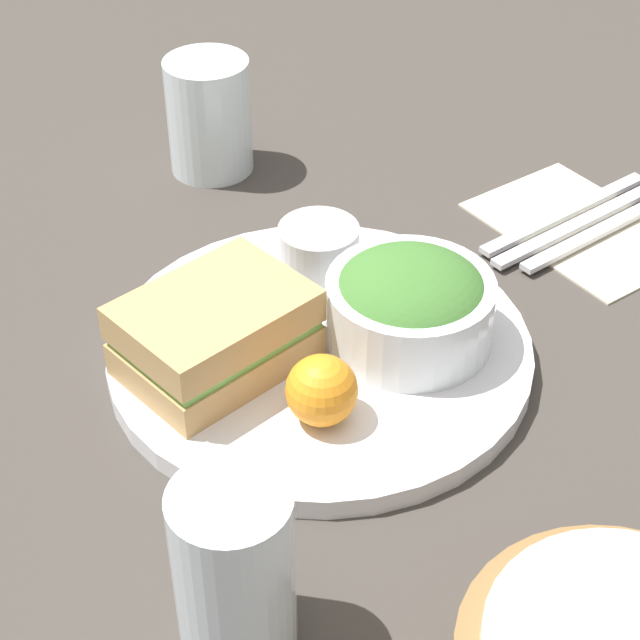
# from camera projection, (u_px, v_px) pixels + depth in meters

# --- Properties ---
(ground_plane) EXTENTS (4.00, 4.00, 0.00)m
(ground_plane) POSITION_uv_depth(u_px,v_px,m) (320.00, 359.00, 0.77)
(ground_plane) COLOR #3D3833
(plate) EXTENTS (0.30, 0.30, 0.02)m
(plate) POSITION_uv_depth(u_px,v_px,m) (320.00, 350.00, 0.76)
(plate) COLOR silver
(plate) RESTS_ON ground_plane
(sandwich) EXTENTS (0.13, 0.11, 0.06)m
(sandwich) POSITION_uv_depth(u_px,v_px,m) (215.00, 332.00, 0.72)
(sandwich) COLOR tan
(sandwich) RESTS_ON plate
(salad_bowl) EXTENTS (0.12, 0.12, 0.06)m
(salad_bowl) POSITION_uv_depth(u_px,v_px,m) (410.00, 304.00, 0.74)
(salad_bowl) COLOR white
(salad_bowl) RESTS_ON plate
(dressing_cup) EXTENTS (0.06, 0.06, 0.04)m
(dressing_cup) POSITION_uv_depth(u_px,v_px,m) (319.00, 250.00, 0.81)
(dressing_cup) COLOR #B7B7BC
(dressing_cup) RESTS_ON plate
(orange_wedge) EXTENTS (0.05, 0.05, 0.05)m
(orange_wedge) POSITION_uv_depth(u_px,v_px,m) (322.00, 390.00, 0.68)
(orange_wedge) COLOR orange
(orange_wedge) RESTS_ON plate
(drink_glass) EXTENTS (0.06, 0.06, 0.11)m
(drink_glass) POSITION_uv_depth(u_px,v_px,m) (234.00, 571.00, 0.55)
(drink_glass) COLOR silver
(drink_glass) RESTS_ON ground_plane
(napkin) EXTENTS (0.12, 0.17, 0.00)m
(napkin) POSITION_uv_depth(u_px,v_px,m) (581.00, 227.00, 0.90)
(napkin) COLOR beige
(napkin) RESTS_ON ground_plane
(fork) EXTENTS (0.19, 0.02, 0.01)m
(fork) POSITION_uv_depth(u_px,v_px,m) (566.00, 213.00, 0.91)
(fork) COLOR silver
(fork) RESTS_ON napkin
(knife) EXTENTS (0.20, 0.02, 0.01)m
(knife) POSITION_uv_depth(u_px,v_px,m) (582.00, 222.00, 0.90)
(knife) COLOR silver
(knife) RESTS_ON napkin
(spoon) EXTENTS (0.17, 0.02, 0.01)m
(spoon) POSITION_uv_depth(u_px,v_px,m) (598.00, 232.00, 0.89)
(spoon) COLOR silver
(spoon) RESTS_ON napkin
(water_glass) EXTENTS (0.07, 0.07, 0.10)m
(water_glass) POSITION_uv_depth(u_px,v_px,m) (209.00, 116.00, 0.95)
(water_glass) COLOR silver
(water_glass) RESTS_ON ground_plane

